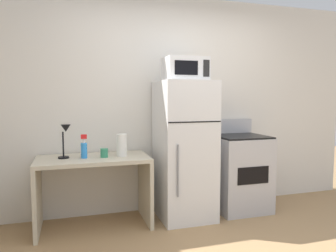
# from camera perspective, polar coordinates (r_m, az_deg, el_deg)

# --- Properties ---
(wall_back_white) EXTENTS (5.00, 0.10, 2.60)m
(wall_back_white) POSITION_cam_1_polar(r_m,az_deg,el_deg) (3.98, 1.01, 3.97)
(wall_back_white) COLOR silver
(wall_back_white) RESTS_ON ground
(desk) EXTENTS (1.17, 0.62, 0.75)m
(desk) POSITION_cam_1_polar(r_m,az_deg,el_deg) (3.52, -13.18, -9.10)
(desk) COLOR beige
(desk) RESTS_ON ground
(desk_lamp) EXTENTS (0.14, 0.12, 0.35)m
(desk_lamp) POSITION_cam_1_polar(r_m,az_deg,el_deg) (3.44, -17.97, -1.62)
(desk_lamp) COLOR black
(desk_lamp) RESTS_ON desk
(coffee_mug) EXTENTS (0.08, 0.08, 0.09)m
(coffee_mug) POSITION_cam_1_polar(r_m,az_deg,el_deg) (3.43, -11.36, -4.75)
(coffee_mug) COLOR #338C66
(coffee_mug) RESTS_ON desk
(paper_towel_roll) EXTENTS (0.11, 0.11, 0.24)m
(paper_towel_roll) POSITION_cam_1_polar(r_m,az_deg,el_deg) (3.46, -8.28, -3.40)
(paper_towel_roll) COLOR white
(paper_towel_roll) RESTS_ON desk
(spray_bottle) EXTENTS (0.06, 0.06, 0.25)m
(spray_bottle) POSITION_cam_1_polar(r_m,az_deg,el_deg) (3.42, -14.82, -3.97)
(spray_bottle) COLOR #2D8CEA
(spray_bottle) RESTS_ON desk
(refrigerator) EXTENTS (0.60, 0.68, 1.56)m
(refrigerator) POSITION_cam_1_polar(r_m,az_deg,el_deg) (3.65, 2.92, -4.30)
(refrigerator) COLOR white
(refrigerator) RESTS_ON ground
(microwave) EXTENTS (0.46, 0.35, 0.26)m
(microwave) POSITION_cam_1_polar(r_m,az_deg,el_deg) (3.60, 3.11, 10.14)
(microwave) COLOR silver
(microwave) RESTS_ON refrigerator
(oven_range) EXTENTS (0.62, 0.61, 1.10)m
(oven_range) POSITION_cam_1_polar(r_m,az_deg,el_deg) (4.05, 12.71, -8.05)
(oven_range) COLOR #B7B7BC
(oven_range) RESTS_ON ground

